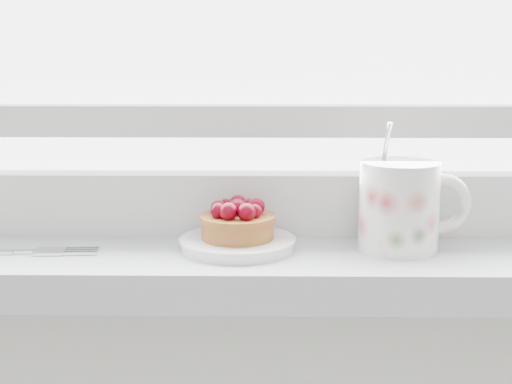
{
  "coord_description": "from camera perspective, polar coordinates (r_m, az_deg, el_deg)",
  "views": [
    {
      "loc": [
        0.03,
        1.16,
        1.15
      ],
      "look_at": [
        0.02,
        1.88,
        1.0
      ],
      "focal_mm": 50.0,
      "sensor_mm": 36.0,
      "label": 1
    }
  ],
  "objects": [
    {
      "name": "saucer",
      "position": [
        0.76,
        -1.48,
        -4.14
      ],
      "size": [
        0.12,
        0.12,
        0.01
      ],
      "primitive_type": "cylinder",
      "color": "white",
      "rests_on": "windowsill"
    },
    {
      "name": "raspberry_tart",
      "position": [
        0.75,
        -1.48,
        -2.34
      ],
      "size": [
        0.08,
        0.08,
        0.04
      ],
      "color": "brown",
      "rests_on": "saucer"
    },
    {
      "name": "floral_mug",
      "position": [
        0.76,
        11.6,
        -0.97
      ],
      "size": [
        0.12,
        0.09,
        0.14
      ],
      "color": "white",
      "rests_on": "windowsill"
    }
  ]
}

